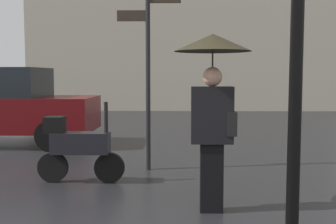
{
  "coord_description": "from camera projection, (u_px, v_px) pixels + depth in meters",
  "views": [
    {
      "loc": [
        -0.1,
        -2.97,
        1.63
      ],
      "look_at": [
        -0.35,
        5.33,
        0.9
      ],
      "focal_mm": 44.65,
      "sensor_mm": 36.0,
      "label": 1
    }
  ],
  "objects": [
    {
      "name": "street_signpost",
      "position": [
        148.0,
        58.0,
        7.09
      ],
      "size": [
        1.08,
        0.08,
        3.18
      ],
      "color": "black",
      "rests_on": "ground"
    },
    {
      "name": "pedestrian_with_umbrella",
      "position": [
        213.0,
        82.0,
        4.89
      ],
      "size": [
        0.9,
        0.9,
        2.11
      ],
      "rotation": [
        0.0,
        0.0,
        4.09
      ],
      "color": "black",
      "rests_on": "ground"
    },
    {
      "name": "parked_car_left",
      "position": [
        1.0,
        105.0,
        9.84
      ],
      "size": [
        4.28,
        1.97,
        1.81
      ],
      "rotation": [
        0.0,
        0.0,
        0.06
      ],
      "color": "#590C0F",
      "rests_on": "ground"
    },
    {
      "name": "parked_scooter",
      "position": [
        78.0,
        147.0,
        6.33
      ],
      "size": [
        1.33,
        0.32,
        1.23
      ],
      "rotation": [
        0.0,
        0.0,
        0.24
      ],
      "color": "black",
      "rests_on": "ground"
    }
  ]
}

